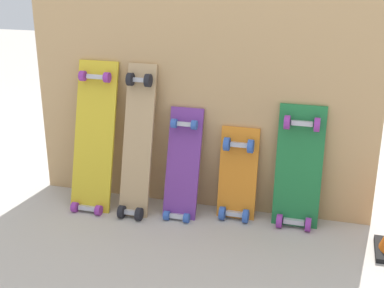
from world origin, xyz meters
name	(u,v)px	position (x,y,z in m)	size (l,w,h in m)	color
ground_plane	(195,208)	(0.00, 0.00, 0.00)	(12.00, 12.00, 0.00)	#B2AAA0
plywood_wall_panel	(199,40)	(0.00, 0.07, 0.93)	(1.89, 0.04, 1.86)	tan
skateboard_yellow	(94,143)	(-0.56, -0.09, 0.37)	(0.23, 0.31, 0.87)	gold
skateboard_natural	(137,147)	(-0.30, -0.09, 0.37)	(0.16, 0.31, 0.86)	tan
skateboard_purple	(182,170)	(-0.05, -0.07, 0.25)	(0.18, 0.25, 0.65)	#6B338C
skateboard_orange	(237,179)	(0.24, -0.02, 0.21)	(0.21, 0.18, 0.55)	orange
skateboard_green	(298,173)	(0.56, -0.02, 0.29)	(0.24, 0.18, 0.70)	#1E7238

